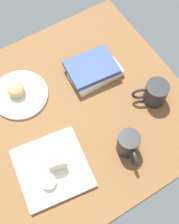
{
  "coord_description": "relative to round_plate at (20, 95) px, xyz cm",
  "views": [
    {
      "loc": [
        17.68,
        54.24,
        120.76
      ],
      "look_at": [
        -12.44,
        5.45,
        7.0
      ],
      "focal_mm": 50.7,
      "sensor_mm": 36.0,
      "label": 1
    }
  ],
  "objects": [
    {
      "name": "sauce_cup",
      "position": [
        7.59,
        39.77,
        2.15
      ],
      "size": [
        5.71,
        5.71,
        2.32
      ],
      "color": "silver",
      "rests_on": "square_plate"
    },
    {
      "name": "dining_table",
      "position": [
        -7.65,
        18.0,
        -2.7
      ],
      "size": [
        110.0,
        90.0,
        4.0
      ],
      "primitive_type": "cube",
      "color": "brown",
      "rests_on": "ground"
    },
    {
      "name": "book_stack",
      "position": [
        -32.07,
        7.47,
        2.38
      ],
      "size": [
        22.59,
        17.41,
        5.89
      ],
      "color": "silver",
      "rests_on": "dining_table"
    },
    {
      "name": "coffee_mug",
      "position": [
        -46.89,
        30.88,
        4.42
      ],
      "size": [
        13.89,
        9.82,
        10.02
      ],
      "color": "#262628",
      "rests_on": "dining_table"
    },
    {
      "name": "square_plate",
      "position": [
        3.75,
        35.39,
        0.1
      ],
      "size": [
        29.28,
        29.28,
        1.6
      ],
      "primitive_type": "cube",
      "rotation": [
        0.0,
        0.0,
        -0.14
      ],
      "color": "silver",
      "rests_on": "dining_table"
    },
    {
      "name": "round_plate",
      "position": [
        0.0,
        0.0,
        0.0
      ],
      "size": [
        23.6,
        23.6,
        1.4
      ],
      "primitive_type": "cylinder",
      "color": "white",
      "rests_on": "dining_table"
    },
    {
      "name": "second_mug",
      "position": [
        -24.85,
        43.75,
        4.6
      ],
      "size": [
        8.48,
        13.73,
        10.39
      ],
      "color": "#262628",
      "rests_on": "dining_table"
    },
    {
      "name": "scone_pastry",
      "position": [
        0.7,
        -1.11,
        3.66
      ],
      "size": [
        7.55,
        8.28,
        5.92
      ],
      "primitive_type": "ellipsoid",
      "rotation": [
        0.0,
        0.0,
        1.6
      ],
      "color": "tan",
      "rests_on": "round_plate"
    },
    {
      "name": "breakfast_wrap",
      "position": [
        0.68,
        31.89,
        4.39
      ],
      "size": [
        9.56,
        13.09,
        6.99
      ],
      "primitive_type": "cylinder",
      "rotation": [
        1.57,
        0.0,
        2.9
      ],
      "color": "beige",
      "rests_on": "square_plate"
    }
  ]
}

